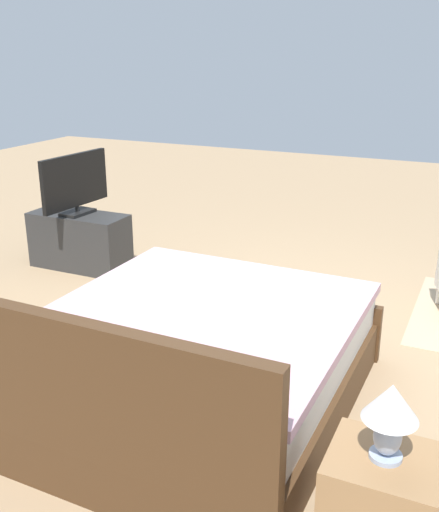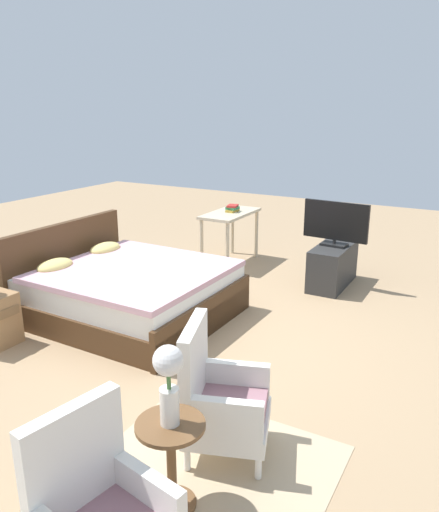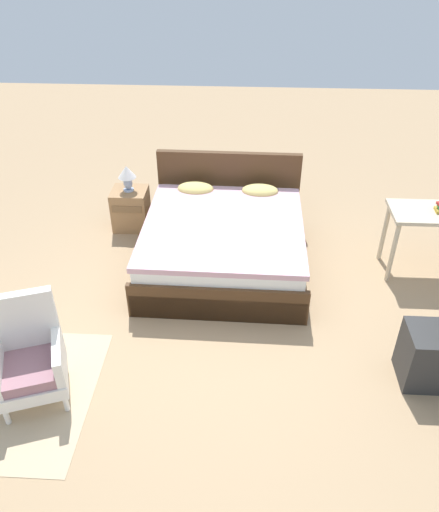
% 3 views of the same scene
% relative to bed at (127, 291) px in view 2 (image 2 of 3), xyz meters
% --- Properties ---
extents(ground_plane, '(16.00, 16.00, 0.00)m').
position_rel_bed_xyz_m(ground_plane, '(0.01, -0.98, -0.30)').
color(ground_plane, '#A38460').
extents(floor_rug, '(2.10, 1.50, 0.01)m').
position_rel_bed_xyz_m(floor_rug, '(-2.07, -2.07, -0.29)').
color(floor_rug, tan).
rests_on(floor_rug, ground_plane).
extents(bed, '(1.83, 2.06, 0.96)m').
position_rel_bed_xyz_m(bed, '(0.00, 0.00, 0.00)').
color(bed, '#472D19').
rests_on(bed, ground_plane).
extents(armchair_by_window_right, '(0.69, 0.69, 0.92)m').
position_rel_bed_xyz_m(armchair_by_window_right, '(-1.50, -2.02, 0.08)').
color(armchair_by_window_right, white).
rests_on(armchair_by_window_right, floor_rug).
extents(side_table, '(0.40, 0.40, 0.56)m').
position_rel_bed_xyz_m(side_table, '(-2.07, -2.02, 0.06)').
color(side_table, brown).
rests_on(side_table, ground_plane).
extents(flower_vase, '(0.17, 0.17, 0.48)m').
position_rel_bed_xyz_m(flower_vase, '(-2.07, -2.02, 0.56)').
color(flower_vase, silver).
rests_on(flower_vase, side_table).
extents(tv_stand, '(0.96, 0.40, 0.54)m').
position_rel_bed_xyz_m(tv_stand, '(2.10, -1.69, -0.03)').
color(tv_stand, '#2D2D2D').
rests_on(tv_stand, ground_plane).
extents(tv_flatscreen, '(0.22, 0.85, 0.57)m').
position_rel_bed_xyz_m(tv_flatscreen, '(2.10, -1.69, 0.54)').
color(tv_flatscreen, black).
rests_on(tv_flatscreen, tv_stand).
extents(vanity_desk, '(1.04, 0.52, 0.77)m').
position_rel_bed_xyz_m(vanity_desk, '(2.30, -0.06, 0.36)').
color(vanity_desk, beige).
rests_on(vanity_desk, ground_plane).
extents(book_stack, '(0.23, 0.18, 0.10)m').
position_rel_bed_xyz_m(book_stack, '(2.35, -0.07, 0.52)').
color(book_stack, '#B79333').
rests_on(book_stack, vanity_desk).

